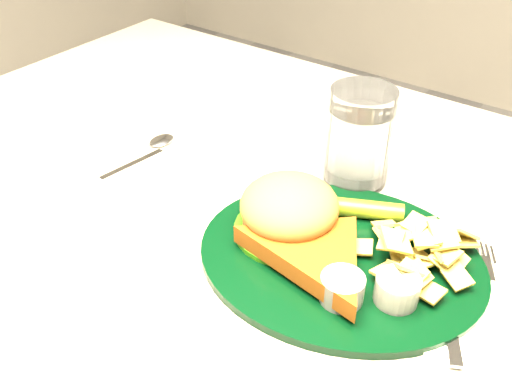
# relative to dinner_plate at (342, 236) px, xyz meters

# --- Properties ---
(dinner_plate) EXTENTS (0.35, 0.31, 0.07)m
(dinner_plate) POSITION_rel_dinner_plate_xyz_m (0.00, 0.00, 0.00)
(dinner_plate) COLOR black
(dinner_plate) RESTS_ON table
(water_glass) EXTENTS (0.08, 0.08, 0.12)m
(water_glass) POSITION_rel_dinner_plate_xyz_m (-0.06, 0.14, 0.03)
(water_glass) COLOR white
(water_glass) RESTS_ON table
(fork_napkin) EXTENTS (0.18, 0.19, 0.01)m
(fork_napkin) POSITION_rel_dinner_plate_xyz_m (0.12, -0.00, -0.03)
(fork_napkin) COLOR white
(fork_napkin) RESTS_ON table
(spoon) EXTENTS (0.05, 0.13, 0.01)m
(spoon) POSITION_rel_dinner_plate_xyz_m (-0.30, 0.00, -0.03)
(spoon) COLOR white
(spoon) RESTS_ON table
(ramekin) EXTENTS (0.05, 0.05, 0.03)m
(ramekin) POSITION_rel_dinner_plate_xyz_m (-0.27, 0.12, -0.02)
(ramekin) COLOR silver
(ramekin) RESTS_ON table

